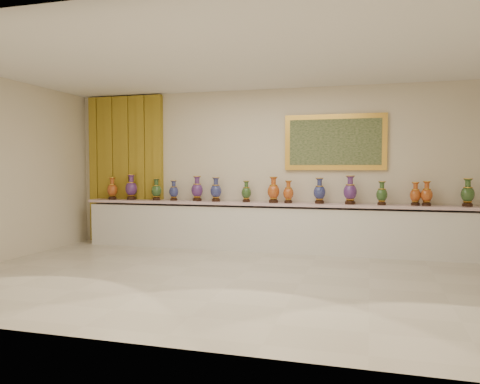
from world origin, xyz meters
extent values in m
plane|color=beige|center=(0.00, 0.00, 0.00)|extent=(8.00, 8.00, 0.00)
plane|color=beige|center=(0.00, 2.50, 1.50)|extent=(8.00, 0.00, 8.00)
plane|color=white|center=(0.00, 0.00, 3.00)|extent=(8.00, 8.00, 0.00)
cube|color=gold|center=(-3.03, 2.44, 1.50)|extent=(1.64, 0.14, 2.95)
cube|color=gold|center=(1.15, 2.46, 1.99)|extent=(1.80, 0.06, 1.00)
cube|color=#1F381C|center=(1.15, 2.42, 1.99)|extent=(1.62, 0.02, 0.82)
cube|color=white|center=(0.00, 2.27, 0.41)|extent=(7.20, 0.42, 0.81)
cube|color=beige|center=(0.00, 2.25, 0.88)|extent=(7.28, 0.48, 0.05)
cylinder|color=black|center=(-3.22, 2.22, 0.92)|extent=(0.16, 0.16, 0.04)
cone|color=gold|center=(-3.22, 2.22, 0.97)|extent=(0.14, 0.14, 0.03)
ellipsoid|color=maroon|center=(-3.22, 2.22, 1.09)|extent=(0.23, 0.23, 0.26)
cylinder|color=gold|center=(-3.22, 2.22, 1.20)|extent=(0.14, 0.14, 0.01)
cylinder|color=maroon|center=(-3.22, 2.22, 1.26)|extent=(0.08, 0.08, 0.09)
cone|color=maroon|center=(-3.22, 2.22, 1.32)|extent=(0.14, 0.14, 0.03)
cylinder|color=gold|center=(-3.22, 2.22, 1.34)|extent=(0.14, 0.14, 0.01)
cylinder|color=black|center=(-2.82, 2.28, 0.92)|extent=(0.18, 0.18, 0.05)
cone|color=gold|center=(-2.82, 2.28, 0.98)|extent=(0.16, 0.16, 0.03)
ellipsoid|color=#280E4C|center=(-2.82, 2.28, 1.12)|extent=(0.27, 0.27, 0.29)
cylinder|color=gold|center=(-2.82, 2.28, 1.24)|extent=(0.16, 0.16, 0.01)
cylinder|color=#280E4C|center=(-2.82, 2.28, 1.31)|extent=(0.09, 0.09, 0.11)
cone|color=#280E4C|center=(-2.82, 2.28, 1.38)|extent=(0.16, 0.16, 0.04)
cylinder|color=gold|center=(-2.82, 2.28, 1.40)|extent=(0.16, 0.16, 0.01)
cylinder|color=black|center=(-2.28, 2.27, 0.92)|extent=(0.15, 0.15, 0.04)
cone|color=gold|center=(-2.28, 2.27, 0.97)|extent=(0.13, 0.13, 0.03)
ellipsoid|color=black|center=(-2.28, 2.27, 1.08)|extent=(0.26, 0.26, 0.25)
cylinder|color=gold|center=(-2.28, 2.27, 1.19)|extent=(0.13, 0.13, 0.01)
cylinder|color=black|center=(-2.28, 2.27, 1.24)|extent=(0.08, 0.08, 0.09)
cone|color=black|center=(-2.28, 2.27, 1.30)|extent=(0.13, 0.13, 0.03)
cylinder|color=gold|center=(-2.28, 2.27, 1.32)|extent=(0.14, 0.14, 0.01)
cylinder|color=black|center=(-1.91, 2.28, 0.92)|extent=(0.14, 0.14, 0.04)
cone|color=gold|center=(-1.91, 2.28, 0.96)|extent=(0.12, 0.12, 0.03)
ellipsoid|color=#0A143E|center=(-1.91, 2.28, 1.07)|extent=(0.20, 0.20, 0.23)
cylinder|color=gold|center=(-1.91, 2.28, 1.17)|extent=(0.12, 0.12, 0.01)
cylinder|color=#0A143E|center=(-1.91, 2.28, 1.22)|extent=(0.07, 0.07, 0.08)
cone|color=#0A143E|center=(-1.91, 2.28, 1.27)|extent=(0.12, 0.12, 0.03)
cylinder|color=gold|center=(-1.91, 2.28, 1.29)|extent=(0.13, 0.13, 0.01)
cylinder|color=black|center=(-1.42, 2.28, 0.92)|extent=(0.17, 0.17, 0.05)
cone|color=gold|center=(-1.42, 2.28, 0.98)|extent=(0.15, 0.15, 0.03)
ellipsoid|color=#280E4C|center=(-1.42, 2.28, 1.11)|extent=(0.27, 0.27, 0.28)
cylinder|color=gold|center=(-1.42, 2.28, 1.22)|extent=(0.15, 0.15, 0.01)
cylinder|color=#280E4C|center=(-1.42, 2.28, 1.28)|extent=(0.09, 0.09, 0.10)
cone|color=#280E4C|center=(-1.42, 2.28, 1.35)|extent=(0.15, 0.15, 0.04)
cylinder|color=gold|center=(-1.42, 2.28, 1.37)|extent=(0.16, 0.16, 0.01)
cylinder|color=black|center=(-1.04, 2.26, 0.92)|extent=(0.16, 0.16, 0.05)
cone|color=gold|center=(-1.04, 2.26, 0.97)|extent=(0.14, 0.14, 0.03)
ellipsoid|color=#0A143E|center=(-1.04, 2.26, 1.10)|extent=(0.24, 0.24, 0.26)
cylinder|color=gold|center=(-1.04, 2.26, 1.21)|extent=(0.14, 0.14, 0.01)
cylinder|color=#0A143E|center=(-1.04, 2.26, 1.27)|extent=(0.08, 0.08, 0.10)
cone|color=#0A143E|center=(-1.04, 2.26, 1.33)|extent=(0.14, 0.14, 0.04)
cylinder|color=gold|center=(-1.04, 2.26, 1.35)|extent=(0.15, 0.15, 0.01)
cylinder|color=black|center=(-0.45, 2.29, 0.92)|extent=(0.14, 0.14, 0.04)
cone|color=gold|center=(-0.45, 2.29, 0.96)|extent=(0.12, 0.12, 0.03)
ellipsoid|color=black|center=(-0.45, 2.29, 1.07)|extent=(0.24, 0.24, 0.23)
cylinder|color=gold|center=(-0.45, 2.29, 1.17)|extent=(0.12, 0.12, 0.01)
cylinder|color=black|center=(-0.45, 2.29, 1.22)|extent=(0.07, 0.07, 0.08)
cone|color=black|center=(-0.45, 2.29, 1.27)|extent=(0.12, 0.12, 0.03)
cylinder|color=gold|center=(-0.45, 2.29, 1.29)|extent=(0.13, 0.13, 0.01)
cylinder|color=black|center=(0.08, 2.22, 0.92)|extent=(0.17, 0.17, 0.05)
cone|color=gold|center=(0.08, 2.22, 0.97)|extent=(0.15, 0.15, 0.03)
ellipsoid|color=maroon|center=(0.08, 2.22, 1.11)|extent=(0.29, 0.29, 0.27)
cylinder|color=gold|center=(0.08, 2.22, 1.22)|extent=(0.15, 0.15, 0.01)
cylinder|color=maroon|center=(0.08, 2.22, 1.28)|extent=(0.09, 0.09, 0.10)
cone|color=maroon|center=(0.08, 2.22, 1.35)|extent=(0.15, 0.15, 0.04)
cylinder|color=gold|center=(0.08, 2.22, 1.37)|extent=(0.15, 0.15, 0.01)
cylinder|color=black|center=(0.35, 2.23, 0.92)|extent=(0.14, 0.14, 0.04)
cone|color=gold|center=(0.35, 2.23, 0.96)|extent=(0.13, 0.13, 0.03)
ellipsoid|color=maroon|center=(0.35, 2.23, 1.08)|extent=(0.22, 0.22, 0.23)
cylinder|color=gold|center=(0.35, 2.23, 1.18)|extent=(0.13, 0.13, 0.01)
cylinder|color=maroon|center=(0.35, 2.23, 1.23)|extent=(0.08, 0.08, 0.09)
cone|color=maroon|center=(0.35, 2.23, 1.29)|extent=(0.13, 0.13, 0.03)
cylinder|color=gold|center=(0.35, 2.23, 1.30)|extent=(0.13, 0.13, 0.01)
cylinder|color=black|center=(0.90, 2.27, 0.92)|extent=(0.16, 0.16, 0.05)
cone|color=gold|center=(0.90, 2.27, 0.97)|extent=(0.14, 0.14, 0.03)
ellipsoid|color=#0A143E|center=(0.90, 2.27, 1.10)|extent=(0.26, 0.26, 0.26)
cylinder|color=gold|center=(0.90, 2.27, 1.21)|extent=(0.14, 0.14, 0.01)
cylinder|color=#0A143E|center=(0.90, 2.27, 1.27)|extent=(0.08, 0.08, 0.10)
cone|color=#0A143E|center=(0.90, 2.27, 1.33)|extent=(0.14, 0.14, 0.04)
cylinder|color=gold|center=(0.90, 2.27, 1.35)|extent=(0.15, 0.15, 0.01)
cylinder|color=black|center=(1.44, 2.24, 0.92)|extent=(0.18, 0.18, 0.05)
cone|color=gold|center=(1.44, 2.24, 0.98)|extent=(0.15, 0.15, 0.03)
ellipsoid|color=#280E4C|center=(1.44, 2.24, 1.12)|extent=(0.30, 0.30, 0.29)
cylinder|color=gold|center=(1.44, 2.24, 1.24)|extent=(0.16, 0.16, 0.01)
cylinder|color=#280E4C|center=(1.44, 2.24, 1.30)|extent=(0.09, 0.09, 0.10)
cone|color=#280E4C|center=(1.44, 2.24, 1.38)|extent=(0.16, 0.16, 0.04)
cylinder|color=gold|center=(1.44, 2.24, 1.39)|extent=(0.16, 0.16, 0.01)
cylinder|color=black|center=(1.97, 2.22, 0.92)|extent=(0.14, 0.14, 0.04)
cone|color=gold|center=(1.97, 2.22, 0.96)|extent=(0.13, 0.13, 0.03)
ellipsoid|color=black|center=(1.97, 2.22, 1.08)|extent=(0.20, 0.20, 0.24)
cylinder|color=gold|center=(1.97, 2.22, 1.18)|extent=(0.13, 0.13, 0.01)
cylinder|color=black|center=(1.97, 2.22, 1.23)|extent=(0.08, 0.08, 0.09)
cone|color=black|center=(1.97, 2.22, 1.29)|extent=(0.13, 0.13, 0.03)
cylinder|color=gold|center=(1.97, 2.22, 1.30)|extent=(0.13, 0.13, 0.01)
cylinder|color=black|center=(2.51, 2.27, 0.92)|extent=(0.14, 0.14, 0.04)
cone|color=gold|center=(2.51, 2.27, 0.96)|extent=(0.12, 0.12, 0.03)
ellipsoid|color=maroon|center=(2.51, 2.27, 1.07)|extent=(0.22, 0.22, 0.23)
cylinder|color=gold|center=(2.51, 2.27, 1.17)|extent=(0.13, 0.13, 0.01)
cylinder|color=maroon|center=(2.51, 2.27, 1.22)|extent=(0.07, 0.07, 0.08)
cone|color=maroon|center=(2.51, 2.27, 1.28)|extent=(0.13, 0.13, 0.03)
cylinder|color=gold|center=(2.51, 2.27, 1.29)|extent=(0.13, 0.13, 0.01)
cylinder|color=black|center=(2.69, 2.24, 0.92)|extent=(0.15, 0.15, 0.04)
cone|color=gold|center=(2.69, 2.24, 0.97)|extent=(0.13, 0.13, 0.03)
ellipsoid|color=maroon|center=(2.69, 2.24, 1.08)|extent=(0.21, 0.21, 0.24)
cylinder|color=gold|center=(2.69, 2.24, 1.18)|extent=(0.13, 0.13, 0.01)
cylinder|color=maroon|center=(2.69, 2.24, 1.23)|extent=(0.08, 0.08, 0.09)
cone|color=maroon|center=(2.69, 2.24, 1.29)|extent=(0.13, 0.13, 0.03)
cylinder|color=gold|center=(2.69, 2.24, 1.31)|extent=(0.14, 0.14, 0.01)
cylinder|color=black|center=(3.32, 2.27, 0.92)|extent=(0.16, 0.16, 0.05)
cone|color=gold|center=(3.32, 2.27, 0.97)|extent=(0.14, 0.14, 0.03)
ellipsoid|color=black|center=(3.32, 2.27, 1.10)|extent=(0.23, 0.23, 0.27)
cylinder|color=gold|center=(3.32, 2.27, 1.21)|extent=(0.15, 0.15, 0.01)
cylinder|color=black|center=(3.32, 2.27, 1.27)|extent=(0.09, 0.09, 0.10)
cone|color=black|center=(3.32, 2.27, 1.34)|extent=(0.15, 0.15, 0.04)
cylinder|color=gold|center=(3.32, 2.27, 1.36)|extent=(0.15, 0.15, 0.01)
cube|color=white|center=(-1.44, 2.13, 0.90)|extent=(0.10, 0.06, 0.00)
camera|label=1|loc=(1.77, -6.11, 1.54)|focal=35.00mm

